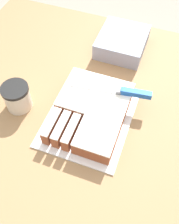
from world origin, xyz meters
TOP-DOWN VIEW (x-y plane):
  - ground_plane at (0.00, 0.00)m, footprint 8.00×8.00m
  - countertop at (0.00, 0.00)m, footprint 1.40×1.10m
  - cake_board at (-0.04, -0.05)m, footprint 0.30×0.37m
  - cake at (-0.03, -0.04)m, footprint 0.25×0.32m
  - knife at (0.06, 0.05)m, footprint 0.30×0.06m
  - coffee_cup at (-0.31, -0.09)m, footprint 0.10×0.10m
  - storage_box at (-0.03, 0.35)m, footprint 0.20×0.22m

SIDE VIEW (x-z plane):
  - ground_plane at x=0.00m, z-range 0.00..0.00m
  - countertop at x=0.00m, z-range 0.00..0.90m
  - cake_board at x=-0.04m, z-range 0.90..0.91m
  - cake at x=-0.03m, z-range 0.91..0.97m
  - storage_box at x=-0.03m, z-range 0.90..0.98m
  - coffee_cup at x=-0.31m, z-range 0.90..1.01m
  - knife at x=0.06m, z-range 0.97..0.99m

